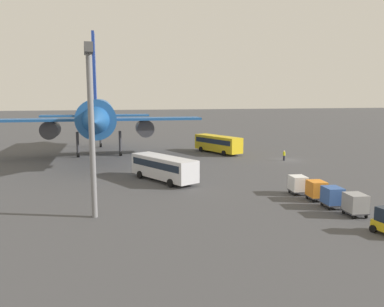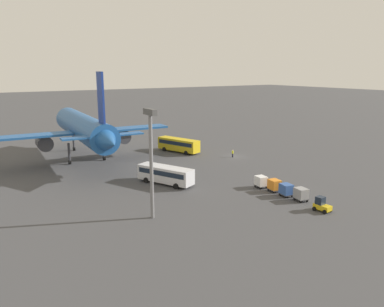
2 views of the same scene
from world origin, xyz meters
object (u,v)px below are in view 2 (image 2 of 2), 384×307
at_px(worker_person, 233,153).
at_px(cargo_cart_white, 261,181).
at_px(airplane, 84,128).
at_px(shuttle_bus_near, 179,144).
at_px(baggage_tug, 322,205).
at_px(shuttle_bus_far, 165,174).
at_px(cargo_cart_blue, 286,189).
at_px(cargo_cart_orange, 274,185).
at_px(cargo_cart_grey, 301,194).

bearing_deg(worker_person, cargo_cart_white, 153.78).
bearing_deg(worker_person, airplane, 64.27).
relative_size(shuttle_bus_near, baggage_tug, 4.64).
xyz_separation_m(airplane, worker_person, (-14.53, -30.14, -6.54)).
xyz_separation_m(shuttle_bus_far, baggage_tug, (-23.68, -12.85, -0.95)).
distance_m(cargo_cart_blue, cargo_cart_orange, 2.78).
distance_m(baggage_tug, cargo_cart_white, 12.86).
bearing_deg(cargo_cart_grey, shuttle_bus_near, -2.39).
height_order(airplane, shuttle_bus_near, airplane).
xyz_separation_m(shuttle_bus_far, cargo_cart_white, (-10.83, -12.88, -0.70)).
relative_size(airplane, shuttle_bus_near, 3.83).
bearing_deg(cargo_cart_white, baggage_tug, 179.84).
xyz_separation_m(worker_person, cargo_cart_orange, (-23.62, 9.82, 0.32)).
bearing_deg(shuttle_bus_far, worker_person, -91.40).
distance_m(shuttle_bus_near, shuttle_bus_far, 26.41).
distance_m(shuttle_bus_near, cargo_cart_white, 32.47).
bearing_deg(cargo_cart_orange, baggage_tug, 177.25).
bearing_deg(worker_person, shuttle_bus_far, 113.41).
height_order(cargo_cart_grey, cargo_cart_blue, same).
relative_size(shuttle_bus_far, baggage_tug, 4.32).
relative_size(baggage_tug, cargo_cart_blue, 1.13).
height_order(airplane, shuttle_bus_far, airplane).
distance_m(baggage_tug, cargo_cart_grey, 4.60).
distance_m(airplane, cargo_cart_blue, 46.07).
relative_size(shuttle_bus_far, cargo_cart_white, 4.90).
bearing_deg(cargo_cart_blue, cargo_cart_grey, -172.78).
bearing_deg(baggage_tug, shuttle_bus_near, -8.72).
height_order(baggage_tug, cargo_cart_white, baggage_tug).
bearing_deg(cargo_cart_grey, shuttle_bus_far, 35.33).
distance_m(shuttle_bus_far, cargo_cart_blue, 21.06).
xyz_separation_m(shuttle_bus_near, cargo_cart_blue, (-37.92, 2.05, -0.81)).
bearing_deg(baggage_tug, cargo_cart_white, -5.81).
relative_size(shuttle_bus_near, cargo_cart_orange, 5.26).
bearing_deg(cargo_cart_orange, cargo_cart_white, 9.20).
bearing_deg(cargo_cart_white, cargo_cart_grey, -175.26).
bearing_deg(worker_person, cargo_cart_orange, 157.43).
height_order(shuttle_bus_near, baggage_tug, shuttle_bus_near).
distance_m(airplane, baggage_tug, 52.55).
distance_m(shuttle_bus_near, cargo_cart_grey, 40.74).
bearing_deg(shuttle_bus_near, cargo_cart_white, 156.43).
relative_size(baggage_tug, cargo_cart_grey, 1.13).
bearing_deg(cargo_cart_grey, baggage_tug, 170.91).
xyz_separation_m(baggage_tug, cargo_cart_white, (12.86, -0.04, 0.25)).
bearing_deg(cargo_cart_blue, worker_person, -20.62).
bearing_deg(airplane, cargo_cart_blue, -150.30).
bearing_deg(cargo_cart_blue, cargo_cart_white, 3.50).
xyz_separation_m(cargo_cart_grey, cargo_cart_orange, (5.55, 0.24, 0.00)).
bearing_deg(cargo_cart_orange, airplane, 28.04).
relative_size(worker_person, cargo_cart_white, 0.78).
bearing_deg(baggage_tug, airplane, 16.71).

